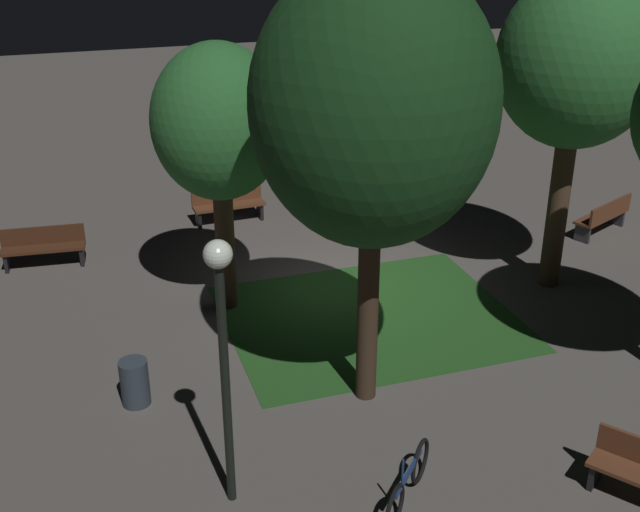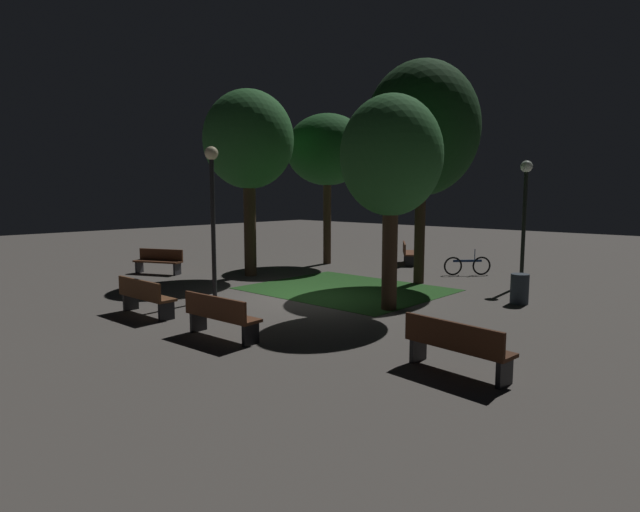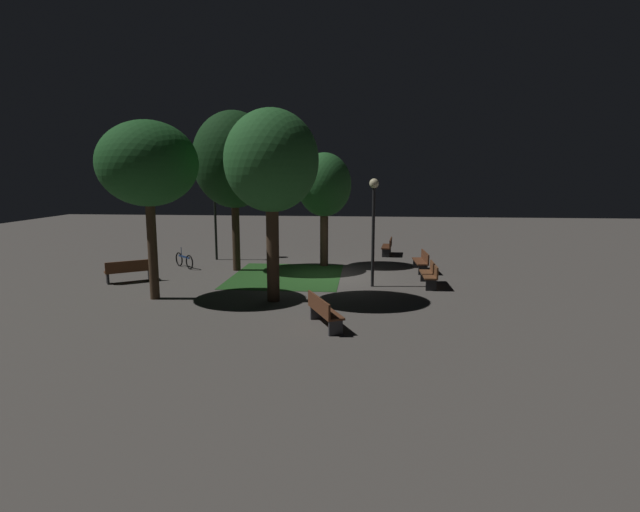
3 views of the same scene
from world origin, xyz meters
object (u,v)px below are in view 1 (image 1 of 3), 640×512
Objects in this scene: lamp_post_plaza_west at (383,124)px; trash_bin at (135,383)px; bench_corner at (338,191)px; bicycle at (408,483)px; tree_lawn_side at (577,64)px; bench_path_side at (228,204)px; tree_left_canopy at (219,125)px; lamp_post_near_wall at (222,328)px; bench_near_trees at (43,246)px; tree_right_canopy at (374,106)px; bench_back_row at (604,216)px.

trash_bin is at bearing 38.71° from lamp_post_plaza_west.
bicycle is at bearing 75.41° from bench_corner.
trash_bin is (8.85, 1.69, -4.26)m from tree_lawn_side.
bench_path_side is 0.35× the size of tree_left_canopy.
bench_path_side is at bearing -34.70° from lamp_post_plaza_west.
tree_lawn_side is 8.06× the size of trash_bin.
lamp_post_near_wall is 3.05× the size of bicycle.
bicycle is at bearing 42.95° from tree_lawn_side.
bench_near_trees is at bearing -77.47° from trash_bin.
bicycle is (0.40, 2.58, -4.52)m from tree_right_canopy.
tree_lawn_side is at bearing -169.20° from trash_bin.
lamp_post_plaza_west is at bearing -152.09° from tree_left_canopy.
bench_path_side is at bearing -163.80° from bench_near_trees.
bench_near_trees is 0.45× the size of lamp_post_plaza_west.
bench_back_row is 1.45× the size of bicycle.
lamp_post_near_wall is at bearing 55.47° from lamp_post_plaza_west.
tree_left_canopy is 4.12× the size of bicycle.
tree_right_canopy is 3.84m from lamp_post_near_wall.
tree_lawn_side is 1.22× the size of tree_left_canopy.
tree_right_canopy reaches higher than bench_corner.
tree_right_canopy is (-0.51, 8.25, 4.38)m from bench_path_side.
trash_bin is 0.62× the size of bicycle.
tree_right_canopy is at bearing -146.78° from lamp_post_near_wall.
tree_right_canopy is at bearing 26.88° from tree_lawn_side.
bench_back_row is 13.17m from bench_near_trees.
bench_corner is 0.44× the size of lamp_post_plaza_west.
bench_corner and bench_back_row have the same top height.
tree_lawn_side is at bearing 157.06° from bench_near_trees.
bench_corner is at bearing -33.37° from bench_back_row.
bicycle is (-3.24, 3.53, -0.05)m from trash_bin.
bench_corner and bench_near_trees have the same top height.
bench_near_trees is at bearing -22.94° from tree_lawn_side.
bench_corner is at bearing -131.41° from tree_left_canopy.
tree_left_canopy reaches higher than bicycle.
tree_lawn_side is (-5.72, 5.61, 4.17)m from bench_path_side.
bench_near_trees is 9.26m from lamp_post_near_wall.
lamp_post_near_wall is at bearing 30.71° from bench_back_row.
tree_right_canopy is at bearing 65.91° from lamp_post_plaza_west.
lamp_post_plaza_west is 3.23× the size of bicycle.
bench_back_row is at bearing -149.29° from lamp_post_near_wall.
lamp_post_near_wall is (1.15, 5.54, -1.05)m from tree_left_canopy.
tree_lawn_side reaches higher than lamp_post_plaza_west.
lamp_post_plaza_west is at bearing 173.14° from bench_near_trees.
tree_right_canopy is at bearing 93.53° from bench_path_side.
tree_lawn_side is 9.20m from lamp_post_near_wall.
tree_lawn_side is 1.65× the size of lamp_post_near_wall.
bicycle reaches higher than bench_path_side.
tree_left_canopy is 6.62× the size of trash_bin.
bench_near_trees is (7.39, 1.30, 0.00)m from bench_corner.
bicycle is at bearing 159.37° from lamp_post_near_wall.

